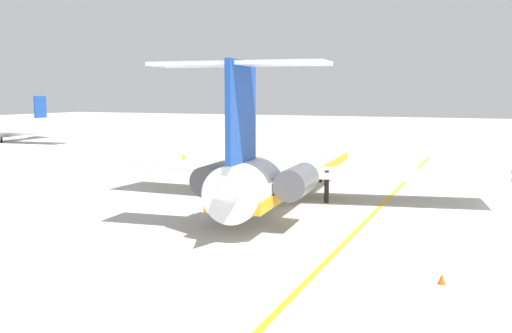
# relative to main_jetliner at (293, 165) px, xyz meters

# --- Properties ---
(ground) EXTENTS (396.58, 396.58, 0.00)m
(ground) POSITION_rel_main_jetliner_xyz_m (-4.35, -5.67, -3.16)
(ground) COLOR #B7B5AD
(main_jetliner) EXTENTS (39.73, 35.15, 11.57)m
(main_jetliner) POSITION_rel_main_jetliner_xyz_m (0.00, 0.00, 0.00)
(main_jetliner) COLOR silver
(main_jetliner) RESTS_ON ground
(ground_crew_near_tail) EXTENTS (0.27, 0.42, 1.70)m
(ground_crew_near_tail) POSITION_rel_main_jetliner_xyz_m (17.21, 21.75, -2.08)
(ground_crew_near_tail) COLOR black
(ground_crew_near_tail) RESTS_ON ground
(safety_cone_nose) EXTENTS (0.40, 0.40, 0.55)m
(safety_cone_nose) POSITION_rel_main_jetliner_xyz_m (20.16, 16.46, -2.88)
(safety_cone_nose) COLOR #EA590F
(safety_cone_nose) RESTS_ON ground
(safety_cone_wingtip) EXTENTS (0.40, 0.40, 0.55)m
(safety_cone_wingtip) POSITION_rel_main_jetliner_xyz_m (19.28, 20.63, -2.88)
(safety_cone_wingtip) COLOR #EA590F
(safety_cone_wingtip) RESTS_ON ground
(safety_cone_tail) EXTENTS (0.40, 0.40, 0.55)m
(safety_cone_tail) POSITION_rel_main_jetliner_xyz_m (-18.79, -15.12, -2.88)
(safety_cone_tail) COLOR #EA590F
(safety_cone_tail) RESTS_ON ground
(taxiway_centreline) EXTENTS (82.76, 4.92, 0.01)m
(taxiway_centreline) POSITION_rel_main_jetliner_xyz_m (1.11, -7.63, -3.15)
(taxiway_centreline) COLOR gold
(taxiway_centreline) RESTS_ON ground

